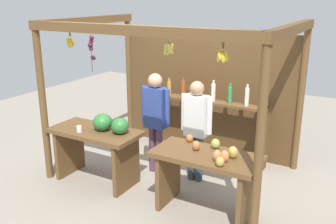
# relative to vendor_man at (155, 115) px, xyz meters

# --- Properties ---
(ground_plane) EXTENTS (12.00, 12.00, 0.00)m
(ground_plane) POSITION_rel_vendor_man_xyz_m (0.28, 0.11, -0.93)
(ground_plane) COLOR gray
(ground_plane) RESTS_ON ground
(market_stall) EXTENTS (3.28, 2.25, 2.32)m
(market_stall) POSITION_rel_vendor_man_xyz_m (0.27, 0.60, 0.43)
(market_stall) COLOR brown
(market_stall) RESTS_ON ground
(fruit_counter_left) EXTENTS (1.33, 0.64, 1.05)m
(fruit_counter_left) POSITION_rel_vendor_man_xyz_m (-0.54, -0.68, -0.28)
(fruit_counter_left) COLOR brown
(fruit_counter_left) RESTS_ON ground
(fruit_counter_right) EXTENTS (1.33, 0.64, 0.95)m
(fruit_counter_right) POSITION_rel_vendor_man_xyz_m (1.16, -0.69, -0.34)
(fruit_counter_right) COLOR brown
(fruit_counter_right) RESTS_ON ground
(bottle_shelf_unit) EXTENTS (2.11, 0.22, 1.35)m
(bottle_shelf_unit) POSITION_rel_vendor_man_xyz_m (0.41, 0.91, -0.11)
(bottle_shelf_unit) COLOR brown
(bottle_shelf_unit) RESTS_ON ground
(vendor_man) EXTENTS (0.48, 0.21, 1.56)m
(vendor_man) POSITION_rel_vendor_man_xyz_m (0.00, 0.00, 0.00)
(vendor_man) COLOR #57374F
(vendor_man) RESTS_ON ground
(vendor_woman) EXTENTS (0.48, 0.20, 1.51)m
(vendor_woman) POSITION_rel_vendor_man_xyz_m (0.65, 0.05, -0.04)
(vendor_woman) COLOR #324045
(vendor_woman) RESTS_ON ground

